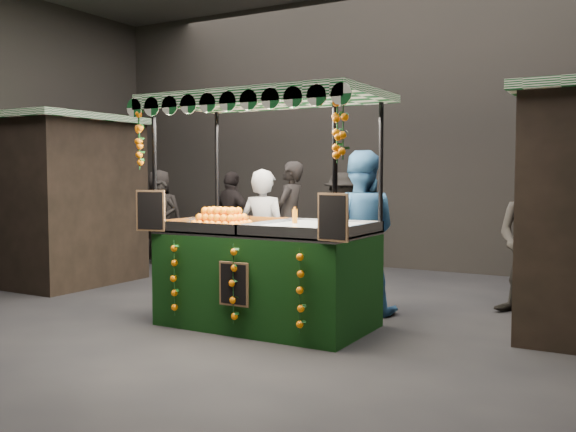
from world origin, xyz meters
The scene contains 12 objects.
ground centered at (0.00, 0.00, 0.00)m, with size 12.00×12.00×0.00m, color black.
market_hall centered at (0.00, 0.00, 3.38)m, with size 12.10×10.10×5.05m.
neighbour_stall_left centered at (-4.40, 1.00, 1.31)m, with size 3.00×2.20×2.60m.
juice_stall centered at (0.46, 0.06, 0.80)m, with size 2.65×1.56×2.57m.
vendor_grey centered at (-0.18, 1.02, 0.88)m, with size 0.67×0.47×1.76m.
vendor_blue centered at (1.08, 1.21, 0.99)m, with size 1.13×0.99×1.98m.
shopper_0 centered at (-3.91, 3.36, 0.80)m, with size 0.69×0.60×1.59m.
shopper_1 centered at (2.95, 2.04, 0.92)m, with size 0.99×0.82×1.84m.
shopper_2 centered at (-2.51, 3.70, 0.88)m, with size 1.10×0.67×1.75m.
shopper_3 centered at (-0.69, 4.53, 0.87)m, with size 1.28×1.19×1.73m.
shopper_4 centered at (-4.44, 3.94, 0.90)m, with size 1.03×1.01×1.79m.
shopper_6 centered at (-1.12, 3.40, 0.96)m, with size 0.50×0.72×1.91m.
Camera 1 is at (4.13, -5.93, 1.69)m, focal length 39.74 mm.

